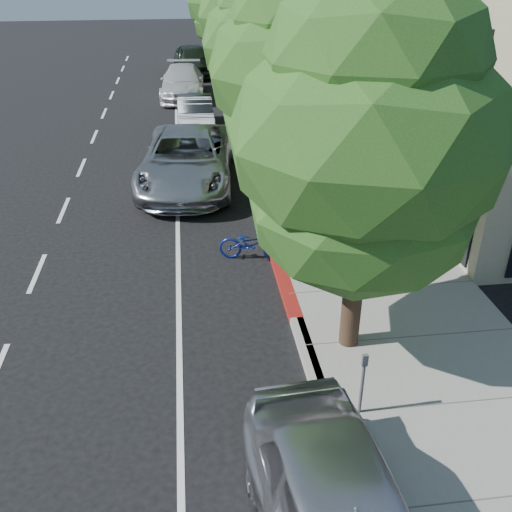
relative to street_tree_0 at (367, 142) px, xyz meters
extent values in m
plane|color=black|center=(-0.90, 2.00, -4.42)|extent=(120.00, 120.00, 0.00)
cube|color=gray|center=(1.40, 10.00, -4.35)|extent=(4.60, 56.00, 0.15)
cube|color=#9E998E|center=(-0.90, 10.00, -4.35)|extent=(0.30, 56.00, 0.15)
cube|color=maroon|center=(-0.90, 3.00, -4.35)|extent=(0.32, 4.00, 0.15)
cube|color=#B2A989|center=(8.70, 20.00, -0.92)|extent=(10.00, 36.00, 7.00)
cylinder|color=black|center=(0.00, 0.00, -3.14)|extent=(0.40, 0.40, 2.56)
ellipsoid|color=#1D4A16|center=(0.00, 0.00, -1.13)|extent=(4.20, 4.20, 3.36)
ellipsoid|color=#1D4A16|center=(0.00, 0.00, 0.11)|extent=(4.95, 4.95, 3.96)
ellipsoid|color=#1D4A16|center=(0.00, 0.00, 1.42)|extent=(3.71, 3.71, 2.97)
cylinder|color=black|center=(0.00, 6.00, -3.15)|extent=(0.40, 0.40, 2.55)
ellipsoid|color=#1D4A16|center=(0.00, 6.00, -1.15)|extent=(4.26, 4.26, 3.41)
ellipsoid|color=#1D4A16|center=(0.00, 6.00, 0.09)|extent=(5.01, 5.01, 4.01)
ellipsoid|color=#1D4A16|center=(0.00, 6.00, 1.40)|extent=(3.76, 3.76, 3.01)
cylinder|color=black|center=(0.00, 12.00, -3.20)|extent=(0.40, 0.40, 2.45)
ellipsoid|color=#1D4A16|center=(0.00, 12.00, -1.27)|extent=(4.13, 4.13, 3.30)
ellipsoid|color=#1D4A16|center=(0.00, 12.00, -0.08)|extent=(4.86, 4.86, 3.89)
ellipsoid|color=#1D4A16|center=(0.00, 12.00, 1.18)|extent=(3.64, 3.64, 2.91)
cylinder|color=black|center=(0.00, 18.00, -3.10)|extent=(0.40, 0.40, 2.63)
ellipsoid|color=#1D4A16|center=(0.00, 18.00, -1.04)|extent=(3.96, 3.96, 3.17)
ellipsoid|color=#1D4A16|center=(0.00, 18.00, 0.24)|extent=(4.66, 4.66, 3.73)
cylinder|color=black|center=(0.00, 24.00, -3.05)|extent=(0.40, 0.40, 2.74)
ellipsoid|color=#1D4A16|center=(0.00, 24.00, -0.90)|extent=(3.37, 3.37, 2.70)
ellipsoid|color=#1D4A16|center=(0.00, 24.00, 0.43)|extent=(3.97, 3.97, 3.17)
cylinder|color=black|center=(0.00, 30.00, -3.20)|extent=(0.40, 0.40, 2.44)
ellipsoid|color=#1D4A16|center=(0.00, 30.00, -1.29)|extent=(4.45, 4.45, 3.56)
ellipsoid|color=#1D4A16|center=(0.00, 30.00, -0.10)|extent=(5.23, 5.23, 4.19)
imported|color=white|center=(-0.65, 5.00, -3.64)|extent=(0.47, 0.63, 1.56)
imported|color=navy|center=(-1.53, 4.07, -3.96)|extent=(1.86, 0.98, 0.93)
imported|color=#ACADB1|center=(-3.10, 9.75, -3.50)|extent=(3.78, 6.95, 1.85)
imported|color=#212427|center=(-2.60, 16.50, -3.69)|extent=(1.58, 4.45, 1.46)
imported|color=silver|center=(-3.10, 23.00, -3.60)|extent=(2.56, 5.73, 1.63)
imported|color=black|center=(-2.29, 29.27, -3.50)|extent=(2.85, 5.65, 1.85)
imported|color=black|center=(0.47, 8.60, -3.29)|extent=(1.15, 1.02, 1.97)
camera|label=1|loc=(-3.10, -9.24, 2.97)|focal=40.00mm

